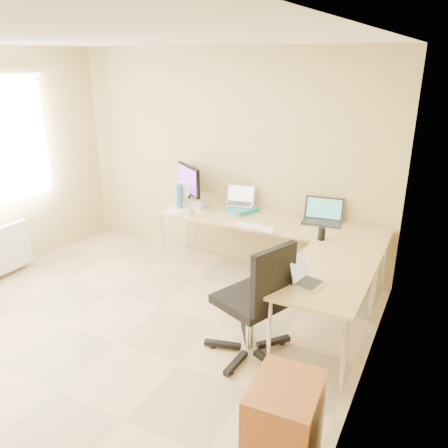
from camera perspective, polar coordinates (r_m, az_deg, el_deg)
The scene contains 23 objects.
floor at distance 4.42m, azimuth -13.42°, elevation -14.34°, with size 4.50×4.50×0.00m, color #D0AF85.
ceiling at distance 3.67m, azimuth -16.95°, elevation 21.46°, with size 4.50×4.50×0.00m, color white.
wall_back at distance 5.65m, azimuth 0.42°, elevation 8.34°, with size 4.50×4.50×0.00m, color tan.
wall_right at distance 2.95m, azimuth 17.19°, elevation -4.17°, with size 4.50×4.50×0.00m, color tan.
desk_main at distance 5.30m, azimuth 5.43°, elevation -3.21°, with size 2.65×0.70×0.73m, color tan.
desk_return at distance 4.19m, azimuth 12.71°, elevation -10.51°, with size 0.70×1.30×0.73m, color tan.
monitor at distance 5.69m, azimuth -4.46°, elevation 5.02°, with size 0.58×0.19×0.50m, color black.
book_stack at distance 5.40m, azimuth 2.42°, elevation 1.79°, with size 0.24×0.33×0.05m, color #227978.
laptop_center at distance 5.46m, azimuth 1.91°, elevation 3.57°, with size 0.36×0.27×0.23m, color #B5B4BD.
laptop_black at distance 5.13m, azimuth 12.35°, elevation 1.57°, with size 0.43×0.32×0.27m, color black.
keyboard at distance 4.91m, azimuth 3.99°, elevation -0.39°, with size 0.45×0.13×0.02m, color white.
mouse at distance 4.89m, azimuth 4.53°, elevation -0.43°, with size 0.09×0.06×0.03m, color white.
mug at distance 5.26m, azimuth -4.33°, elevation 1.50°, with size 0.11×0.11×0.10m, color silver.
cd_stack at distance 5.44m, azimuth -2.33°, elevation 1.80°, with size 0.14×0.14×0.03m, color silver.
water_bottle at distance 5.52m, azimuth -5.72°, elevation 3.50°, with size 0.09×0.09×0.31m, color teal.
papers at distance 5.48m, azimuth -6.26°, elevation 1.69°, with size 0.18×0.26×0.01m, color white.
white_box at distance 5.64m, azimuth -3.41°, elevation 2.72°, with size 0.23×0.16×0.08m, color silver.
desk_fan at distance 5.62m, azimuth -5.08°, elevation 3.77°, with size 0.24×0.24×0.30m, color white.
black_cup at distance 4.68m, azimuth 12.21°, elevation -1.23°, with size 0.07×0.07×0.13m, color black.
laptop_return at distance 3.75m, azimuth 10.60°, elevation -6.12°, with size 0.24×0.30×0.20m, color silver.
office_chair at distance 3.93m, azimuth 3.34°, elevation -9.94°, with size 0.67×0.67×1.11m, color black.
cabinet at distance 3.02m, azimuth 7.51°, elevation -24.45°, with size 0.39×0.48×0.67m, color #9A5E36.
radiator at distance 5.88m, azimuth -26.43°, elevation -3.10°, with size 0.09×0.80×0.55m, color white.
Camera 1 is at (2.51, -2.67, 2.48)m, focal length 36.25 mm.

